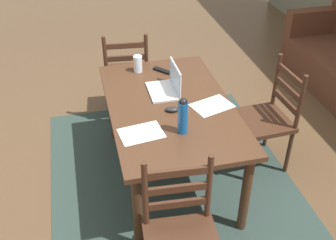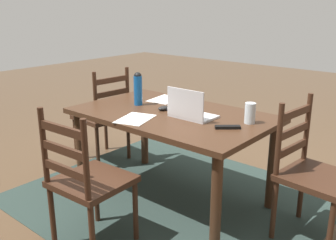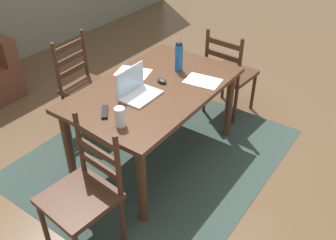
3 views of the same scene
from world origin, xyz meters
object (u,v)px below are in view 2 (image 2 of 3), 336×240
drinking_glass (250,113)px  chair_left_near (312,174)px  laptop (190,111)px  water_bottle (138,88)px  tv_remote (228,127)px  chair_far_head (87,182)px  computer_mouse (164,108)px  chair_right_near (103,116)px  dining_table (172,124)px

drinking_glass → chair_left_near: bearing=-174.1°
laptop → drinking_glass: (-0.39, -0.17, 0.01)m
water_bottle → tv_remote: 0.91m
chair_far_head → laptop: size_ratio=2.96×
laptop → water_bottle: (0.56, -0.03, 0.08)m
computer_mouse → tv_remote: 0.63m
chair_left_near → drinking_glass: (0.46, 0.05, 0.34)m
water_bottle → chair_right_near: bearing=-15.2°
chair_left_near → chair_far_head: bearing=44.7°
laptop → drinking_glass: size_ratio=2.20×
chair_left_near → water_bottle: size_ratio=3.48×
drinking_glass → chair_right_near: bearing=-1.4°
dining_table → laptop: (-0.19, 0.03, 0.15)m
chair_right_near → drinking_glass: chair_right_near is taller
chair_far_head → chair_left_near: bearing=-135.3°
dining_table → tv_remote: tv_remote is taller
chair_left_near → drinking_glass: 0.57m
laptop → computer_mouse: 0.29m
chair_right_near → chair_far_head: bearing=135.7°
dining_table → chair_far_head: bearing=90.2°
dining_table → computer_mouse: size_ratio=15.06×
chair_left_near → dining_table: bearing=10.3°
water_bottle → drinking_glass: (-0.95, -0.14, -0.07)m
chair_right_near → computer_mouse: (-0.95, 0.17, 0.29)m
chair_right_near → drinking_glass: (-1.63, 0.04, 0.34)m
water_bottle → drinking_glass: size_ratio=1.87×
chair_far_head → computer_mouse: size_ratio=9.50×
computer_mouse → tv_remote: bearing=-171.2°
water_bottle → dining_table: bearing=-179.8°
chair_left_near → chair_far_head: size_ratio=1.00×
chair_far_head → laptop: (-0.19, -0.81, 0.33)m
water_bottle → chair_left_near: bearing=-172.3°
chair_left_near → computer_mouse: 1.19m
chair_right_near → water_bottle: water_bottle is taller
drinking_glass → tv_remote: 0.22m
dining_table → chair_left_near: bearing=-169.7°
chair_left_near → computer_mouse: (1.14, 0.18, 0.29)m
dining_table → laptop: size_ratio=4.70×
dining_table → tv_remote: (-0.53, 0.06, 0.10)m
chair_right_near → laptop: (-1.24, 0.21, 0.33)m
chair_right_near → chair_left_near: bearing=-179.8°
chair_left_near → laptop: size_ratio=2.96×
chair_far_head → computer_mouse: chair_far_head is taller
laptop → chair_far_head: bearing=76.6°
chair_left_near → chair_right_near: (2.08, 0.01, 0.00)m
chair_far_head → dining_table: bearing=-89.8°
water_bottle → drinking_glass: bearing=-171.4°
chair_left_near → computer_mouse: chair_left_near is taller
laptop → water_bottle: 0.57m
laptop → dining_table: bearing=-9.2°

